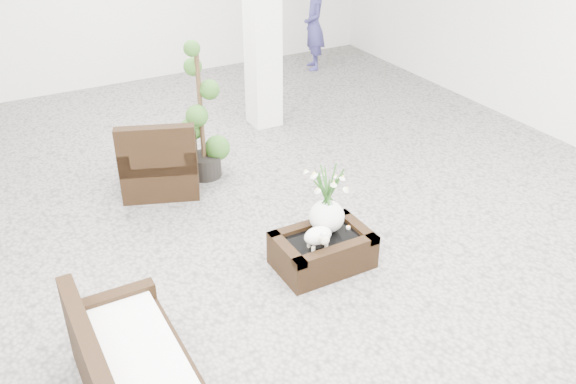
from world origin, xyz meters
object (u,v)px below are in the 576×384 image
coffee_table (322,251)px  armchair (159,152)px  topiary (201,112)px  loveseat (137,363)px

coffee_table → armchair: bearing=110.5°
armchair → topiary: 0.66m
armchair → topiary: (0.54, 0.01, 0.38)m
topiary → armchair: bearing=-179.2°
loveseat → topiary: topiary is taller
coffee_table → topiary: topiary is taller
armchair → loveseat: 3.28m
loveseat → topiary: size_ratio=0.88×
coffee_table → loveseat: 2.20m
loveseat → topiary: 3.55m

